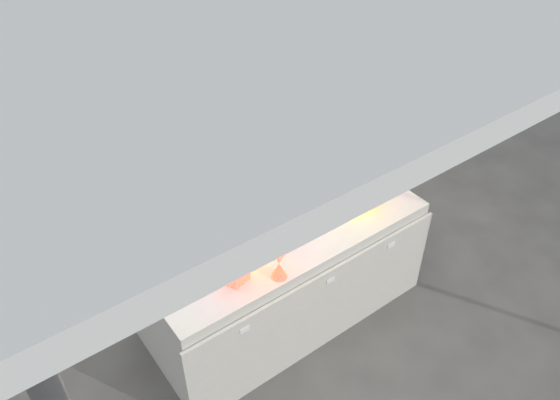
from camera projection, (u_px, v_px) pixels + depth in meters
ground at (280, 307)px, 3.80m from camera, size 80.00×80.00×0.00m
display_table at (281, 270)px, 3.56m from camera, size 1.84×0.83×0.75m
cardboard_box_closed at (83, 142)px, 5.06m from camera, size 0.63×0.47×0.45m
cardboard_box_flat at (150, 114)px, 5.85m from camera, size 0.90×0.78×0.06m
bottle_0 at (164, 216)px, 3.19m from camera, size 0.07×0.07×0.26m
bottle_1 at (120, 227)px, 3.04m from camera, size 0.10×0.10×0.37m
bottle_2 at (166, 214)px, 3.16m from camera, size 0.08×0.08×0.33m
bottle_3 at (238, 194)px, 3.34m from camera, size 0.09×0.09×0.29m
bottle_4 at (135, 249)px, 2.93m from camera, size 0.09×0.09×0.33m
bottle_5 at (184, 245)px, 2.94m from camera, size 0.09×0.09×0.34m
bottle_6 at (251, 211)px, 3.23m from camera, size 0.08×0.08×0.27m
bottle_7 at (223, 198)px, 3.25m from camera, size 0.11×0.11×0.36m
decanter_0 at (237, 250)px, 2.96m from camera, size 0.15×0.15×0.28m
decanter_1 at (234, 261)px, 2.89m from camera, size 0.14×0.14×0.28m
decanter_2 at (181, 260)px, 2.90m from camera, size 0.13×0.13×0.29m
hourglass_0 at (279, 263)px, 2.94m from camera, size 0.12×0.12×0.19m
hourglass_1 at (281, 230)px, 3.11m from camera, size 0.13×0.13×0.24m
hourglass_2 at (354, 204)px, 3.33m from camera, size 0.13×0.13×0.21m
hourglass_3 at (230, 233)px, 3.13m from camera, size 0.12×0.12×0.19m
hourglass_4 at (252, 230)px, 3.12m from camera, size 0.14×0.14×0.24m
hourglass_5 at (279, 213)px, 3.26m from camera, size 0.14×0.14×0.22m
globe_0 at (365, 196)px, 3.45m from camera, size 0.23×0.23×0.14m
globe_1 at (351, 195)px, 3.45m from camera, size 0.21×0.21×0.15m
globe_2 at (347, 184)px, 3.54m from camera, size 0.26×0.26×0.16m
globe_3 at (345, 186)px, 3.51m from camera, size 0.23×0.23×0.16m
lampshade_0 at (259, 184)px, 3.45m from camera, size 0.29×0.29×0.26m
lampshade_1 at (227, 204)px, 3.30m from camera, size 0.22×0.22×0.24m
lampshade_2 at (336, 150)px, 3.72m from camera, size 0.30×0.30×0.29m
lampshade_3 at (319, 160)px, 3.69m from camera, size 0.24×0.24×0.22m
bottle_8 at (327, 149)px, 3.74m from camera, size 0.07×0.07×0.28m
bottle_9 at (370, 157)px, 3.69m from camera, size 0.06×0.06×0.26m
bottle_10 at (390, 162)px, 3.59m from camera, size 0.09×0.09×0.31m
bottle_11 at (365, 153)px, 3.70m from camera, size 0.08×0.08×0.28m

